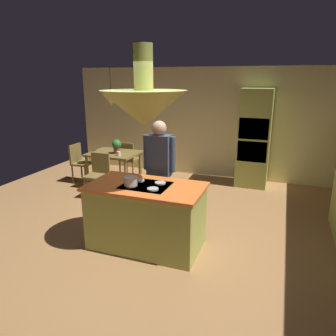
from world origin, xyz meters
TOP-DOWN VIEW (x-y plane):
  - ground at (0.00, 0.00)m, footprint 8.16×8.16m
  - wall_back at (0.00, 3.45)m, footprint 6.80×0.10m
  - kitchen_island at (0.00, -0.20)m, footprint 1.58×0.88m
  - oven_tower at (1.10, 3.04)m, footprint 0.66×0.62m
  - dining_table at (-1.70, 1.90)m, footprint 1.03×0.83m
  - person_at_island at (-0.08, 0.51)m, footprint 0.53×0.23m
  - range_hood at (0.00, -0.20)m, footprint 1.10×1.10m
  - pendant_light_over_table at (-1.70, 1.90)m, footprint 0.32×0.32m
  - chair_facing_island at (-1.70, 1.27)m, footprint 0.40×0.40m
  - chair_by_back_wall at (-1.70, 2.53)m, footprint 0.40×0.40m
  - chair_at_corner at (-2.60, 1.90)m, footprint 0.40×0.40m
  - potted_plant_on_table at (-1.60, 1.86)m, footprint 0.20×0.20m
  - cup_on_table at (-1.46, 1.69)m, footprint 0.07×0.07m
  - cooking_pot_on_cooktop at (-0.16, -0.33)m, footprint 0.18×0.18m

SIDE VIEW (x-z plane):
  - ground at x=0.00m, z-range 0.00..0.00m
  - kitchen_island at x=0.00m, z-range -0.01..0.92m
  - chair_facing_island at x=-1.70m, z-range 0.07..0.94m
  - chair_by_back_wall at x=-1.70m, z-range 0.07..0.94m
  - chair_at_corner at x=-2.60m, z-range 0.07..0.94m
  - dining_table at x=-1.70m, z-range 0.27..1.03m
  - cup_on_table at x=-1.46m, z-range 0.76..0.85m
  - potted_plant_on_table at x=-1.60m, z-range 0.78..1.08m
  - person_at_island at x=-0.08m, z-range 0.13..1.82m
  - cooking_pot_on_cooktop at x=-0.16m, z-range 0.93..1.05m
  - oven_tower at x=1.10m, z-range 0.00..2.10m
  - wall_back at x=0.00m, z-range 0.00..2.55m
  - pendant_light_over_table at x=-1.70m, z-range 1.45..2.27m
  - range_hood at x=0.00m, z-range 1.46..2.46m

